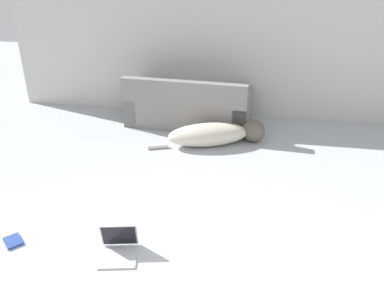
% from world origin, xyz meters
% --- Properties ---
extents(wall_back, '(7.44, 0.06, 2.46)m').
position_xyz_m(wall_back, '(0.00, 4.39, 1.23)').
color(wall_back, beige).
rests_on(wall_back, ground_plane).
extents(couch, '(1.91, 0.98, 0.77)m').
position_xyz_m(couch, '(-0.68, 3.85, 0.26)').
color(couch, gray).
rests_on(couch, ground_plane).
extents(dog, '(1.60, 0.82, 0.32)m').
position_xyz_m(dog, '(-0.17, 3.18, 0.15)').
color(dog, beige).
rests_on(dog, ground_plane).
extents(laptop_open, '(0.37, 0.37, 0.25)m').
position_xyz_m(laptop_open, '(-0.74, 0.86, 0.08)').
color(laptop_open, '#B7B7BC').
rests_on(laptop_open, ground_plane).
extents(book_blue, '(0.22, 0.22, 0.02)m').
position_xyz_m(book_blue, '(-1.71, 0.82, 0.01)').
color(book_blue, '#28428E').
rests_on(book_blue, ground_plane).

